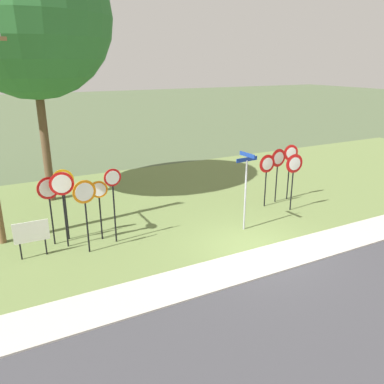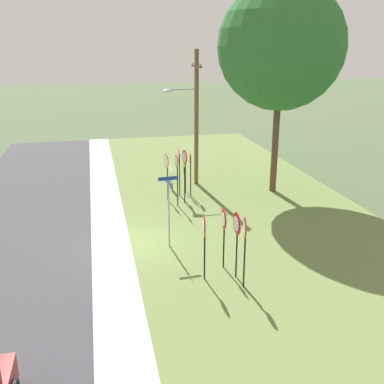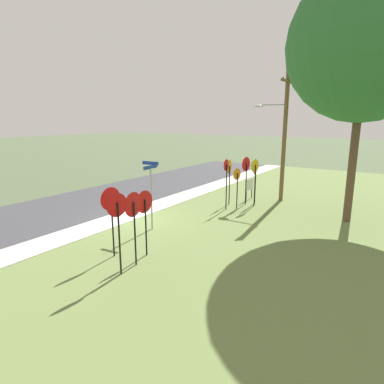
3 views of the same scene
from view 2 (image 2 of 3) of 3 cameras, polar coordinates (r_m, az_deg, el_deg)
ground_plane at (r=19.09m, az=-7.85°, el=-6.61°), size 160.00×160.00×0.00m
road_asphalt at (r=19.39m, az=-22.24°, el=-7.48°), size 44.00×6.40×0.01m
sidewalk_strip at (r=19.04m, az=-10.26°, el=-6.71°), size 44.00×1.60×0.06m
grass_median at (r=20.35m, az=9.28°, el=-4.98°), size 44.00×12.00×0.04m
stop_sign_near_left at (r=24.11m, az=-0.25°, el=3.84°), size 0.72×0.16×2.62m
stop_sign_near_right at (r=24.11m, az=-1.69°, el=4.00°), size 0.79×0.13×2.69m
stop_sign_far_left at (r=23.08m, az=-1.01°, el=2.29°), size 0.60×0.14×2.20m
stop_sign_far_center at (r=23.49m, az=-3.25°, el=3.28°), size 0.77×0.13×2.53m
stop_sign_far_right at (r=22.54m, az=-1.94°, el=2.79°), size 0.61×0.11×2.69m
stop_sign_center_tall at (r=24.60m, az=-0.93°, el=3.87°), size 0.76×0.14×2.46m
yield_sign_near_left at (r=16.32m, az=4.02°, el=-4.10°), size 0.80×0.11×2.34m
yield_sign_near_right at (r=15.43m, az=1.52°, el=-4.98°), size 0.81×0.13×2.48m
yield_sign_far_left at (r=14.99m, az=6.71°, el=-5.55°), size 0.72×0.16×2.58m
yield_sign_far_right at (r=15.64m, az=5.68°, el=-4.77°), size 0.81×0.10×2.47m
street_name_post at (r=18.03m, az=-2.99°, el=-1.73°), size 0.96×0.82×2.99m
utility_pole at (r=25.84m, az=0.26°, el=9.99°), size 2.10×2.05×7.70m
notice_board at (r=25.45m, az=-2.69°, el=2.10°), size 1.10×0.06×1.25m
oak_tree_left at (r=24.65m, az=11.27°, el=17.74°), size 6.59×6.59×11.13m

